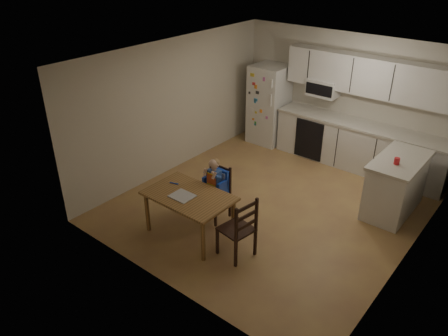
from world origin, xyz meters
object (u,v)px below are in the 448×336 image
red_cup (397,161)px  chair_booster (216,182)px  kitchen_island (396,185)px  refrigerator (269,104)px  dining_table (189,200)px  chair_side (241,226)px

red_cup → chair_booster: 2.80m
kitchen_island → red_cup: 0.58m
refrigerator → kitchen_island: refrigerator is taller
kitchen_island → dining_table: size_ratio=1.01×
dining_table → chair_side: size_ratio=1.36×
refrigerator → red_cup: size_ratio=16.05×
refrigerator → chair_booster: 3.21m
chair_side → chair_booster: bearing=-112.7°
refrigerator → chair_booster: bearing=-70.9°
red_cup → chair_booster: bearing=-141.1°
refrigerator → dining_table: (1.04, -3.64, -0.25)m
chair_side → kitchen_island: bearing=163.4°
dining_table → chair_booster: bearing=90.0°
chair_side → red_cup: bearing=161.2°
chair_booster → chair_side: bearing=-31.3°
refrigerator → chair_side: 4.13m
kitchen_island → chair_booster: 2.92m
kitchen_island → dining_table: (-2.15, -2.59, 0.11)m
red_cup → dining_table: 3.22m
dining_table → chair_booster: 0.62m
kitchen_island → chair_booster: (-2.15, -1.97, 0.15)m
refrigerator → dining_table: 3.79m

